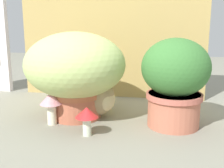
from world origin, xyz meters
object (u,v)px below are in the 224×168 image
(mushroom_ornament_pink, at_px, (51,102))
(mushroom_ornament_red, at_px, (87,115))
(cat, at_px, (94,93))
(grass_planter, at_px, (75,69))
(leafy_planter, at_px, (175,79))

(mushroom_ornament_pink, relative_size, mushroom_ornament_red, 1.25)
(cat, bearing_deg, mushroom_ornament_pink, -137.07)
(mushroom_ornament_pink, bearing_deg, mushroom_ornament_red, -25.27)
(cat, relative_size, mushroom_ornament_red, 2.83)
(grass_planter, height_order, leafy_planter, grass_planter)
(leafy_planter, height_order, cat, leafy_planter)
(leafy_planter, bearing_deg, grass_planter, 176.52)
(grass_planter, bearing_deg, leafy_planter, -3.48)
(leafy_planter, relative_size, mushroom_ornament_pink, 2.59)
(mushroom_ornament_pink, bearing_deg, leafy_planter, 9.48)
(cat, bearing_deg, grass_planter, -158.65)
(mushroom_ornament_pink, bearing_deg, cat, 42.93)
(mushroom_ornament_red, bearing_deg, leafy_planter, 27.61)
(leafy_planter, xyz_separation_m, mushroom_ornament_pink, (-0.56, -0.09, -0.11))
(cat, height_order, mushroom_ornament_red, cat)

